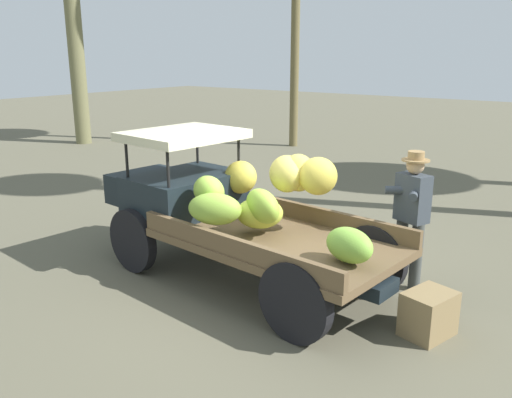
{
  "coord_description": "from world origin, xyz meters",
  "views": [
    {
      "loc": [
        -3.73,
        5.31,
        2.94
      ],
      "look_at": [
        0.09,
        0.15,
        1.15
      ],
      "focal_mm": 37.33,
      "sensor_mm": 36.0,
      "label": 1
    }
  ],
  "objects": [
    {
      "name": "wooden_crate",
      "position": [
        -2.16,
        0.1,
        0.24
      ],
      "size": [
        0.54,
        0.63,
        0.49
      ],
      "primitive_type": "cube",
      "rotation": [
        0.0,
        0.0,
        1.31
      ],
      "color": "olive",
      "rests_on": "ground"
    },
    {
      "name": "ground_plane",
      "position": [
        0.0,
        0.0,
        0.0
      ],
      "size": [
        60.0,
        60.0,
        0.0
      ],
      "primitive_type": "plane",
      "color": "#5D5946"
    },
    {
      "name": "farmer",
      "position": [
        -1.5,
        -0.97,
        1.01
      ],
      "size": [
        0.56,
        0.52,
        1.77
      ],
      "rotation": [
        0.0,
        0.0,
        1.2
      ],
      "color": "#424743",
      "rests_on": "ground"
    },
    {
      "name": "truck",
      "position": [
        0.65,
        0.07,
        0.94
      ],
      "size": [
        4.56,
        2.07,
        1.88
      ],
      "rotation": [
        0.0,
        0.0,
        -0.09
      ],
      "color": "black",
      "rests_on": "ground"
    }
  ]
}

